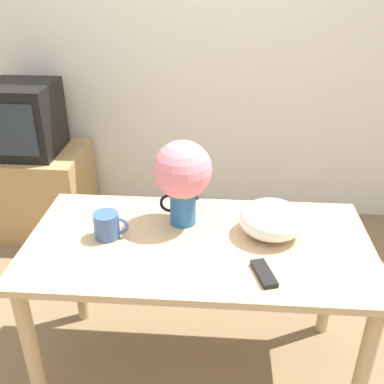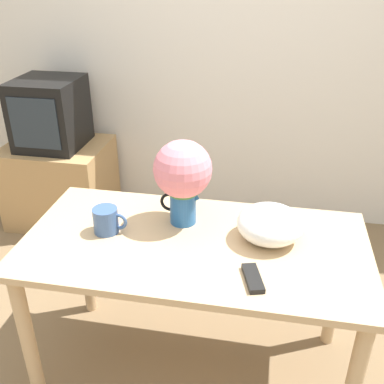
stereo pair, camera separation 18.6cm
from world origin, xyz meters
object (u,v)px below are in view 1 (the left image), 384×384
(flower_vase, at_px, (183,176))
(tv_set, at_px, (24,119))
(coffee_mug, at_px, (107,225))
(white_bowl, at_px, (272,219))

(flower_vase, distance_m, tv_set, 1.53)
(coffee_mug, distance_m, tv_set, 1.44)
(flower_vase, relative_size, tv_set, 0.81)
(coffee_mug, bearing_deg, white_bowl, 5.83)
(flower_vase, distance_m, coffee_mug, 0.37)
(coffee_mug, height_order, tv_set, tv_set)
(tv_set, bearing_deg, flower_vase, -42.85)
(white_bowl, relative_size, tv_set, 0.58)
(white_bowl, height_order, tv_set, tv_set)
(flower_vase, height_order, coffee_mug, flower_vase)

